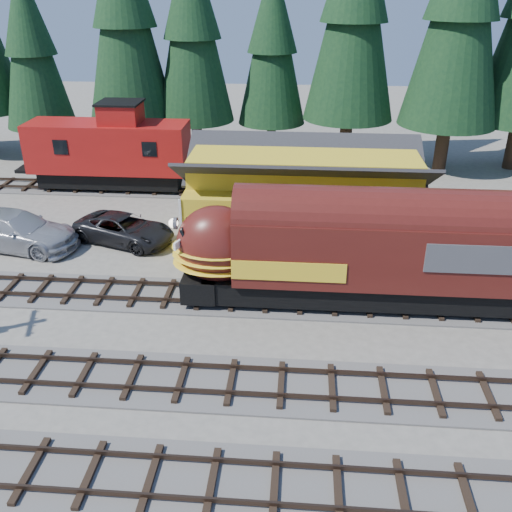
# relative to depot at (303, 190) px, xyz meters

# --- Properties ---
(ground) EXTENTS (120.00, 120.00, 0.00)m
(ground) POSITION_rel_depot_xyz_m (0.00, -10.50, -2.96)
(ground) COLOR #6B665B
(ground) RESTS_ON ground
(track_spur) EXTENTS (32.00, 3.20, 0.33)m
(track_spur) POSITION_rel_depot_xyz_m (-10.00, 7.50, -2.90)
(track_spur) COLOR #4C4947
(track_spur) RESTS_ON ground
(depot) EXTENTS (12.80, 7.00, 5.30)m
(depot) POSITION_rel_depot_xyz_m (0.00, 0.00, 0.00)
(depot) COLOR yellow
(depot) RESTS_ON ground
(conifer_backdrop) EXTENTS (79.09, 19.91, 17.14)m
(conifer_backdrop) POSITION_rel_depot_xyz_m (5.12, 13.98, 7.58)
(conifer_backdrop) COLOR black
(conifer_backdrop) RESTS_ON ground
(locomotive) EXTENTS (15.17, 3.02, 4.13)m
(locomotive) POSITION_rel_depot_xyz_m (1.68, -6.50, -0.53)
(locomotive) COLOR black
(locomotive) RESTS_ON ground
(caboose) EXTENTS (10.53, 3.05, 5.48)m
(caboose) POSITION_rel_depot_xyz_m (-12.87, 7.50, -0.26)
(caboose) COLOR black
(caboose) RESTS_ON ground
(pickup_truck_a) EXTENTS (6.13, 4.32, 1.55)m
(pickup_truck_a) POSITION_rel_depot_xyz_m (-9.63, -0.89, -2.19)
(pickup_truck_a) COLOR black
(pickup_truck_a) RESTS_ON ground
(pickup_truck_b) EXTENTS (7.20, 3.93, 1.98)m
(pickup_truck_b) POSITION_rel_depot_xyz_m (-15.21, -2.01, -1.97)
(pickup_truck_b) COLOR #A4A6AC
(pickup_truck_b) RESTS_ON ground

